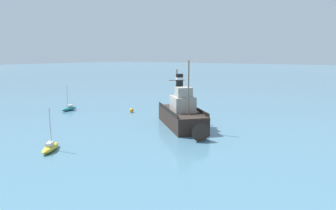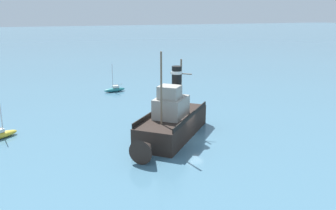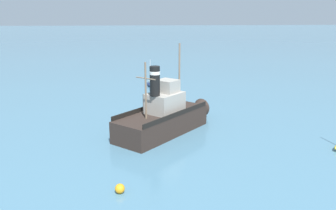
% 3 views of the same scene
% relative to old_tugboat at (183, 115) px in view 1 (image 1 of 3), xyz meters
% --- Properties ---
extents(ground_plane, '(600.00, 600.00, 0.00)m').
position_rel_old_tugboat_xyz_m(ground_plane, '(-1.16, -1.88, -1.83)').
color(ground_plane, '#477289').
extents(old_tugboat, '(13.00, 12.10, 9.90)m').
position_rel_old_tugboat_xyz_m(old_tugboat, '(0.00, 0.00, 0.00)').
color(old_tugboat, '#2D231E').
rests_on(old_tugboat, ground).
extents(sailboat_teal, '(1.75, 3.93, 4.90)m').
position_rel_old_tugboat_xyz_m(sailboat_teal, '(25.07, 1.02, -1.40)').
color(sailboat_teal, '#23757A').
rests_on(sailboat_teal, ground).
extents(sailboat_yellow, '(3.02, 3.77, 4.90)m').
position_rel_old_tugboat_xyz_m(sailboat_yellow, '(6.38, 17.82, -1.40)').
color(sailboat_yellow, gold).
rests_on(sailboat_yellow, ground).
extents(mooring_buoy, '(0.76, 0.76, 0.76)m').
position_rel_old_tugboat_xyz_m(mooring_buoy, '(13.94, -4.42, -1.45)').
color(mooring_buoy, orange).
rests_on(mooring_buoy, ground).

